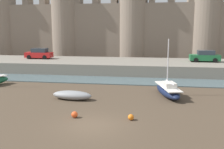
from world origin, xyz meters
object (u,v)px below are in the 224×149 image
Objects in this scene: mooring_buoy_near_shore at (131,117)px; car_quay_west at (205,56)px; rowboat_near_channel_left at (72,95)px; mooring_buoy_mid_mud at (75,115)px; sailboat_foreground_centre at (168,90)px; car_quay_centre_east at (39,54)px.

car_quay_west reaches higher than mooring_buoy_near_shore.
rowboat_near_channel_left is 0.89× the size of car_quay_west.
car_quay_west reaches higher than mooring_buoy_mid_mud.
sailboat_foreground_centre is 1.37× the size of car_quay_centre_east.
rowboat_near_channel_left is at bearing -163.11° from sailboat_foreground_centre.
sailboat_foreground_centre is 12.50× the size of mooring_buoy_mid_mud.
mooring_buoy_near_shore is (-2.85, -7.03, -0.35)m from sailboat_foreground_centre.
car_quay_west is (14.25, 16.77, 1.92)m from rowboat_near_channel_left.
rowboat_near_channel_left is 4.87m from mooring_buoy_mid_mud.
sailboat_foreground_centre is 1.54× the size of rowboat_near_channel_left.
sailboat_foreground_centre is at bearing -37.15° from car_quay_centre_east.
rowboat_near_channel_left is 22.10m from car_quay_west.
rowboat_near_channel_left reaches higher than mooring_buoy_mid_mud.
car_quay_west is at bearing -0.37° from car_quay_centre_east.
sailboat_foreground_centre reaches higher than car_quay_west.
mooring_buoy_near_shore is at bearing -112.24° from car_quay_west.
sailboat_foreground_centre is 23.87m from car_quay_centre_east.
mooring_buoy_near_shore is 23.06m from car_quay_west.
mooring_buoy_near_shore is at bearing -112.06° from sailboat_foreground_centre.
car_quay_west reaches higher than rowboat_near_channel_left.
sailboat_foreground_centre reaches higher than mooring_buoy_mid_mud.
mooring_buoy_near_shore is at bearing -38.83° from rowboat_near_channel_left.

